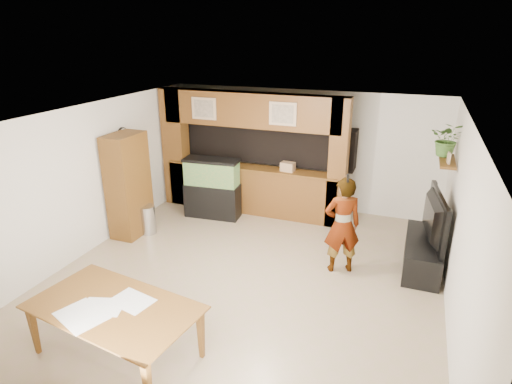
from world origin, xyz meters
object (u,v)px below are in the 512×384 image
at_px(pantry_cabinet, 128,185).
at_px(person, 342,225).
at_px(dining_table, 114,333).
at_px(television, 428,217).
at_px(aquarium, 212,189).

xyz_separation_m(pantry_cabinet, person, (4.07, 0.03, -0.18)).
distance_m(pantry_cabinet, person, 4.08).
relative_size(person, dining_table, 0.81).
relative_size(television, dining_table, 0.70).
bearing_deg(aquarium, person, -27.94).
bearing_deg(dining_table, pantry_cabinet, 130.88).
distance_m(television, dining_table, 5.01).
height_order(television, person, person).
bearing_deg(person, aquarium, -47.51).
bearing_deg(television, dining_table, 128.00).
relative_size(aquarium, dining_table, 0.63).
distance_m(pantry_cabinet, dining_table, 3.58).
distance_m(television, person, 1.41).
xyz_separation_m(aquarium, dining_table, (0.78, -4.26, -0.27)).
xyz_separation_m(pantry_cabinet, aquarium, (1.12, 1.29, -0.37)).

